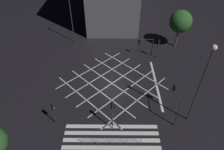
{
  "coord_description": "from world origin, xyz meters",
  "views": [
    {
      "loc": [
        0.14,
        -21.51,
        19.41
      ],
      "look_at": [
        0.0,
        0.0,
        1.58
      ],
      "focal_mm": 32.0,
      "sensor_mm": 36.0,
      "label": 1
    }
  ],
  "objects_px": {
    "traffic_light_sw_main": "(53,109)",
    "traffic_light_median_south": "(112,110)",
    "traffic_light_ne_cross": "(158,45)",
    "traffic_light_se_cross": "(176,98)",
    "street_lamp_east": "(70,11)",
    "street_lamp_west": "(205,71)",
    "street_tree_far": "(180,22)",
    "traffic_light_ne_main": "(144,43)"
  },
  "relations": [
    {
      "from": "street_tree_far",
      "to": "street_lamp_west",
      "type": "bearing_deg",
      "value": -98.5
    },
    {
      "from": "street_lamp_east",
      "to": "street_tree_far",
      "type": "distance_m",
      "value": 18.92
    },
    {
      "from": "street_lamp_east",
      "to": "street_lamp_west",
      "type": "distance_m",
      "value": 24.51
    },
    {
      "from": "traffic_light_median_south",
      "to": "traffic_light_se_cross",
      "type": "relative_size",
      "value": 1.09
    },
    {
      "from": "traffic_light_median_south",
      "to": "street_lamp_east",
      "type": "relative_size",
      "value": 0.43
    },
    {
      "from": "traffic_light_sw_main",
      "to": "traffic_light_ne_cross",
      "type": "height_order",
      "value": "traffic_light_ne_cross"
    },
    {
      "from": "traffic_light_sw_main",
      "to": "traffic_light_ne_main",
      "type": "height_order",
      "value": "traffic_light_sw_main"
    },
    {
      "from": "traffic_light_ne_main",
      "to": "traffic_light_median_south",
      "type": "relative_size",
      "value": 0.75
    },
    {
      "from": "traffic_light_se_cross",
      "to": "street_tree_far",
      "type": "distance_m",
      "value": 16.73
    },
    {
      "from": "traffic_light_sw_main",
      "to": "traffic_light_se_cross",
      "type": "xyz_separation_m",
      "value": [
        13.8,
        1.36,
        0.51
      ]
    },
    {
      "from": "traffic_light_ne_main",
      "to": "traffic_light_ne_cross",
      "type": "bearing_deg",
      "value": 160.73
    },
    {
      "from": "traffic_light_ne_main",
      "to": "traffic_light_ne_cross",
      "type": "xyz_separation_m",
      "value": [
        2.15,
        -0.75,
        0.1
      ]
    },
    {
      "from": "traffic_light_ne_main",
      "to": "traffic_light_sw_main",
      "type": "bearing_deg",
      "value": 50.45
    },
    {
      "from": "traffic_light_se_cross",
      "to": "street_tree_far",
      "type": "xyz_separation_m",
      "value": [
        4.27,
        16.06,
        1.88
      ]
    },
    {
      "from": "street_lamp_east",
      "to": "traffic_light_se_cross",
      "type": "bearing_deg",
      "value": -50.3
    },
    {
      "from": "street_tree_far",
      "to": "traffic_light_sw_main",
      "type": "bearing_deg",
      "value": -136.05
    },
    {
      "from": "street_lamp_west",
      "to": "street_tree_far",
      "type": "relative_size",
      "value": 1.54
    },
    {
      "from": "traffic_light_se_cross",
      "to": "street_lamp_east",
      "type": "xyz_separation_m",
      "value": [
        -14.55,
        17.52,
        3.15
      ]
    },
    {
      "from": "traffic_light_median_south",
      "to": "traffic_light_sw_main",
      "type": "bearing_deg",
      "value": 84.87
    },
    {
      "from": "traffic_light_sw_main",
      "to": "street_lamp_east",
      "type": "bearing_deg",
      "value": 92.27
    },
    {
      "from": "street_lamp_west",
      "to": "street_tree_far",
      "type": "height_order",
      "value": "street_lamp_west"
    },
    {
      "from": "street_lamp_east",
      "to": "street_lamp_west",
      "type": "height_order",
      "value": "street_lamp_west"
    },
    {
      "from": "traffic_light_median_south",
      "to": "street_tree_far",
      "type": "relative_size",
      "value": 0.64
    },
    {
      "from": "traffic_light_sw_main",
      "to": "street_lamp_west",
      "type": "xyz_separation_m",
      "value": [
        15.56,
        0.63,
        5.01
      ]
    },
    {
      "from": "traffic_light_sw_main",
      "to": "traffic_light_ne_main",
      "type": "relative_size",
      "value": 1.04
    },
    {
      "from": "traffic_light_ne_cross",
      "to": "traffic_light_ne_main",
      "type": "bearing_deg",
      "value": -109.27
    },
    {
      "from": "traffic_light_sw_main",
      "to": "street_lamp_east",
      "type": "distance_m",
      "value": 19.24
    },
    {
      "from": "traffic_light_ne_cross",
      "to": "traffic_light_se_cross",
      "type": "xyz_separation_m",
      "value": [
        -0.18,
        -12.22,
        0.46
      ]
    },
    {
      "from": "traffic_light_sw_main",
      "to": "traffic_light_median_south",
      "type": "bearing_deg",
      "value": -5.13
    },
    {
      "from": "traffic_light_ne_cross",
      "to": "traffic_light_se_cross",
      "type": "distance_m",
      "value": 12.23
    },
    {
      "from": "traffic_light_sw_main",
      "to": "traffic_light_ne_cross",
      "type": "xyz_separation_m",
      "value": [
        13.98,
        13.57,
        0.05
      ]
    },
    {
      "from": "traffic_light_sw_main",
      "to": "traffic_light_median_south",
      "type": "relative_size",
      "value": 0.79
    },
    {
      "from": "traffic_light_ne_cross",
      "to": "traffic_light_median_south",
      "type": "height_order",
      "value": "traffic_light_median_south"
    },
    {
      "from": "traffic_light_ne_cross",
      "to": "street_tree_far",
      "type": "height_order",
      "value": "street_tree_far"
    },
    {
      "from": "traffic_light_ne_main",
      "to": "street_lamp_west",
      "type": "xyz_separation_m",
      "value": [
        3.73,
        -13.7,
        5.05
      ]
    },
    {
      "from": "traffic_light_ne_cross",
      "to": "street_tree_far",
      "type": "distance_m",
      "value": 6.08
    },
    {
      "from": "traffic_light_median_south",
      "to": "traffic_light_ne_cross",
      "type": "bearing_deg",
      "value": -27.57
    },
    {
      "from": "street_lamp_east",
      "to": "street_tree_far",
      "type": "relative_size",
      "value": 1.47
    },
    {
      "from": "traffic_light_sw_main",
      "to": "street_lamp_west",
      "type": "relative_size",
      "value": 0.33
    },
    {
      "from": "traffic_light_median_south",
      "to": "street_lamp_west",
      "type": "bearing_deg",
      "value": -82.27
    },
    {
      "from": "traffic_light_se_cross",
      "to": "street_tree_far",
      "type": "height_order",
      "value": "street_tree_far"
    },
    {
      "from": "street_lamp_west",
      "to": "traffic_light_ne_main",
      "type": "bearing_deg",
      "value": 105.23
    }
  ]
}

